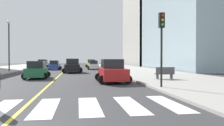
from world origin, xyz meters
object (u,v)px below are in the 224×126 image
Objects in this scene: street_lamp at (9,42)px; car_gray_second at (43,64)px; traffic_light_near_corner at (162,35)px; car_white_sixth at (94,65)px; car_yellow_fifth at (91,64)px; car_black_fourth at (73,66)px; park_bench at (165,73)px; car_blue_third at (55,65)px; car_red_nearest at (112,71)px; car_green_seventh at (37,70)px.

car_gray_second is at bearing 76.16° from street_lamp.
car_white_sixth is at bearing -85.10° from traffic_light_near_corner.
car_gray_second reaches higher than car_yellow_fifth.
park_bench is at bearing 123.67° from car_black_fourth.
street_lamp is at bearing 50.48° from car_yellow_fifth.
car_gray_second is 17.11m from car_black_fourth.
car_black_fourth is at bearing -67.75° from car_blue_third.
traffic_light_near_corner is 2.73× the size of park_bench.
car_red_nearest is 24.16m from car_white_sixth.
park_bench is (8.76, -13.71, -0.28)m from car_black_fourth.
traffic_light_near_corner is (6.27, -19.30, 2.66)m from car_black_fourth.
car_red_nearest is 31.83m from car_gray_second.
car_gray_second is 25.53m from car_green_seventh.
car_gray_second is at bearing -71.88° from car_red_nearest.
car_blue_third is 9.87m from car_black_fourth.
car_black_fourth reaches higher than car_white_sixth.
car_blue_third is 7.34m from car_white_sixth.
car_black_fourth reaches higher than car_red_nearest.
car_red_nearest is 6.22m from traffic_light_near_corner.
car_yellow_fifth is 34.84m from park_bench.
car_black_fourth is at bearing 77.24° from car_yellow_fifth.
traffic_light_near_corner is 0.64× the size of street_lamp.
car_black_fourth is at bearing 70.57° from car_white_sixth.
park_bench is at bearing 103.52° from car_white_sixth.
car_gray_second is 1.06× the size of car_green_seventh.
car_white_sixth is (3.77, 9.84, -0.15)m from car_black_fourth.
car_gray_second is 13.75m from street_lamp.
car_gray_second is 7.25m from car_blue_third.
car_white_sixth is (7.31, 0.62, -0.00)m from car_blue_third.
car_red_nearest is 0.97× the size of car_black_fourth.
car_yellow_fifth is (0.27, 35.13, -0.05)m from car_red_nearest.
street_lamp is at bearing -15.78° from car_black_fourth.
street_lamp is at bearing -133.54° from car_blue_third.
car_green_seventh is at bearing 71.07° from car_black_fourth.
car_red_nearest is 8.62m from car_green_seventh.
car_gray_second is (-10.28, 30.12, -0.04)m from car_red_nearest.
street_lamp is (-18.51, 16.66, 4.01)m from park_bench.
traffic_light_near_corner is 6.80m from park_bench.
car_blue_third is 26.01m from park_bench.
car_yellow_fifth is 0.87× the size of traffic_light_near_corner.
traffic_light_near_corner is at bearing -69.78° from car_blue_third.
car_yellow_fifth is at bearing 52.46° from street_lamp.
park_bench is at bearing -60.54° from car_blue_third.
car_red_nearest is 24.63m from car_blue_third.
car_green_seventh is (3.11, -25.34, -0.05)m from car_gray_second.
car_gray_second is 33.25m from park_bench.
car_red_nearest is at bearing 105.55° from car_black_fourth.
car_black_fourth is at bearing 68.90° from car_green_seventh.
traffic_light_near_corner is (2.31, -40.10, 2.74)m from car_yellow_fifth.
car_white_sixth is at bearing 26.97° from street_lamp.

